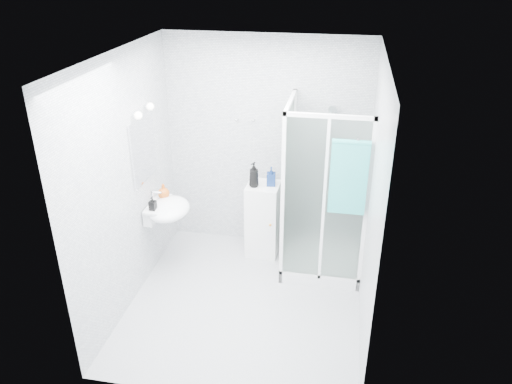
% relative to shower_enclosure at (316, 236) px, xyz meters
% --- Properties ---
extents(room, '(2.40, 2.60, 2.60)m').
position_rel_shower_enclosure_xyz_m(room, '(-0.67, -0.77, 0.85)').
color(room, silver).
rests_on(room, ground).
extents(shower_enclosure, '(0.90, 0.95, 2.00)m').
position_rel_shower_enclosure_xyz_m(shower_enclosure, '(0.00, 0.00, 0.00)').
color(shower_enclosure, white).
rests_on(shower_enclosure, ground).
extents(wall_basin, '(0.46, 0.56, 0.35)m').
position_rel_shower_enclosure_xyz_m(wall_basin, '(-1.66, -0.32, 0.35)').
color(wall_basin, white).
rests_on(wall_basin, ground).
extents(mirror, '(0.02, 0.60, 0.70)m').
position_rel_shower_enclosure_xyz_m(mirror, '(-1.85, -0.32, 1.05)').
color(mirror, white).
rests_on(mirror, room).
extents(vanity_lights, '(0.10, 0.40, 0.08)m').
position_rel_shower_enclosure_xyz_m(vanity_lights, '(-1.80, -0.32, 1.47)').
color(vanity_lights, silver).
rests_on(vanity_lights, room).
extents(wall_hooks, '(0.23, 0.06, 0.03)m').
position_rel_shower_enclosure_xyz_m(wall_hooks, '(-0.92, 0.49, 1.17)').
color(wall_hooks, silver).
rests_on(wall_hooks, room).
extents(storage_cabinet, '(0.39, 0.41, 0.92)m').
position_rel_shower_enclosure_xyz_m(storage_cabinet, '(-0.66, 0.24, 0.01)').
color(storage_cabinet, white).
rests_on(storage_cabinet, ground).
extents(hand_towel, '(0.37, 0.05, 0.79)m').
position_rel_shower_enclosure_xyz_m(hand_towel, '(0.31, -0.40, 0.95)').
color(hand_towel, teal).
rests_on(hand_towel, shower_enclosure).
extents(shampoo_bottle_a, '(0.15, 0.15, 0.30)m').
position_rel_shower_enclosure_xyz_m(shampoo_bottle_a, '(-0.76, 0.19, 0.62)').
color(shampoo_bottle_a, black).
rests_on(shampoo_bottle_a, storage_cabinet).
extents(shampoo_bottle_b, '(0.11, 0.12, 0.23)m').
position_rel_shower_enclosure_xyz_m(shampoo_bottle_b, '(-0.57, 0.26, 0.59)').
color(shampoo_bottle_b, navy).
rests_on(shampoo_bottle_b, storage_cabinet).
extents(soap_dispenser_orange, '(0.14, 0.14, 0.17)m').
position_rel_shower_enclosure_xyz_m(soap_dispenser_orange, '(-1.73, -0.18, 0.50)').
color(soap_dispenser_orange, '#B04E14').
rests_on(soap_dispenser_orange, wall_basin).
extents(soap_dispenser_black, '(0.08, 0.08, 0.16)m').
position_rel_shower_enclosure_xyz_m(soap_dispenser_black, '(-1.74, -0.48, 0.49)').
color(soap_dispenser_black, black).
rests_on(soap_dispenser_black, wall_basin).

